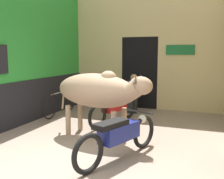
{
  "coord_description": "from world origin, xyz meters",
  "views": [
    {
      "loc": [
        1.99,
        -3.34,
        1.78
      ],
      "look_at": [
        -0.11,
        2.18,
        0.96
      ],
      "focal_mm": 42.0,
      "sensor_mm": 36.0,
      "label": 1
    }
  ],
  "objects_px": {
    "motorcycle_near": "(119,135)",
    "plastic_stool": "(124,104)",
    "motorcycle_far": "(114,107)",
    "cow": "(98,91)",
    "bicycle": "(60,102)",
    "shopkeeper_seated": "(133,92)"
  },
  "relations": [
    {
      "from": "cow",
      "to": "plastic_stool",
      "type": "relative_size",
      "value": 5.43
    },
    {
      "from": "cow",
      "to": "bicycle",
      "type": "height_order",
      "value": "cow"
    },
    {
      "from": "motorcycle_far",
      "to": "shopkeeper_seated",
      "type": "distance_m",
      "value": 1.41
    },
    {
      "from": "bicycle",
      "to": "shopkeeper_seated",
      "type": "relative_size",
      "value": 1.58
    },
    {
      "from": "cow",
      "to": "bicycle",
      "type": "relative_size",
      "value": 1.27
    },
    {
      "from": "shopkeeper_seated",
      "to": "cow",
      "type": "bearing_deg",
      "value": -90.48
    },
    {
      "from": "cow",
      "to": "motorcycle_far",
      "type": "xyz_separation_m",
      "value": [
        -0.07,
        1.14,
        -0.58
      ]
    },
    {
      "from": "plastic_stool",
      "to": "motorcycle_near",
      "type": "bearing_deg",
      "value": -73.24
    },
    {
      "from": "motorcycle_far",
      "to": "cow",
      "type": "bearing_deg",
      "value": -86.57
    },
    {
      "from": "cow",
      "to": "motorcycle_far",
      "type": "height_order",
      "value": "cow"
    },
    {
      "from": "motorcycle_far",
      "to": "plastic_stool",
      "type": "xyz_separation_m",
      "value": [
        -0.2,
        1.44,
        -0.2
      ]
    },
    {
      "from": "bicycle",
      "to": "motorcycle_far",
      "type": "bearing_deg",
      "value": -10.82
    },
    {
      "from": "motorcycle_far",
      "to": "plastic_stool",
      "type": "bearing_deg",
      "value": 97.92
    },
    {
      "from": "motorcycle_near",
      "to": "bicycle",
      "type": "height_order",
      "value": "motorcycle_near"
    },
    {
      "from": "cow",
      "to": "motorcycle_far",
      "type": "bearing_deg",
      "value": 93.43
    },
    {
      "from": "cow",
      "to": "plastic_stool",
      "type": "height_order",
      "value": "cow"
    },
    {
      "from": "bicycle",
      "to": "plastic_stool",
      "type": "distance_m",
      "value": 1.95
    },
    {
      "from": "plastic_stool",
      "to": "bicycle",
      "type": "bearing_deg",
      "value": -145.51
    },
    {
      "from": "motorcycle_near",
      "to": "plastic_stool",
      "type": "xyz_separation_m",
      "value": [
        -1.07,
        3.55,
        -0.2
      ]
    },
    {
      "from": "cow",
      "to": "shopkeeper_seated",
      "type": "xyz_separation_m",
      "value": [
        0.02,
        2.54,
        -0.39
      ]
    },
    {
      "from": "motorcycle_near",
      "to": "bicycle",
      "type": "xyz_separation_m",
      "value": [
        -2.67,
        2.45,
        -0.05
      ]
    },
    {
      "from": "motorcycle_near",
      "to": "motorcycle_far",
      "type": "bearing_deg",
      "value": 112.4
    }
  ]
}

